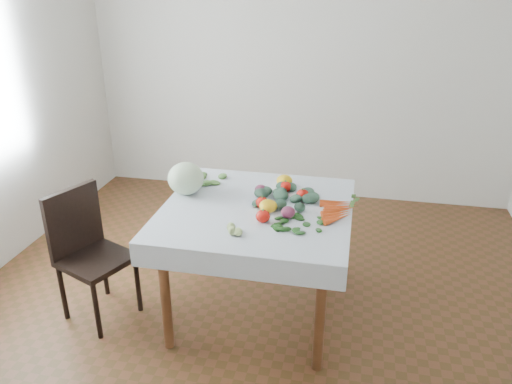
# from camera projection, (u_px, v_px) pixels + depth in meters

# --- Properties ---
(ground) EXTENTS (4.00, 4.00, 0.00)m
(ground) POSITION_uv_depth(u_px,v_px,m) (257.00, 310.00, 3.30)
(ground) COLOR brown
(back_wall) EXTENTS (4.00, 0.04, 2.70)m
(back_wall) POSITION_uv_depth(u_px,v_px,m) (302.00, 56.00, 4.54)
(back_wall) COLOR silver
(back_wall) RESTS_ON ground
(table) EXTENTS (1.00, 1.00, 0.75)m
(table) POSITION_uv_depth(u_px,v_px,m) (257.00, 222.00, 3.03)
(table) COLOR brown
(table) RESTS_ON ground
(tablecloth) EXTENTS (1.12, 1.12, 0.01)m
(tablecloth) POSITION_uv_depth(u_px,v_px,m) (257.00, 208.00, 2.99)
(tablecloth) COLOR white
(tablecloth) RESTS_ON table
(chair) EXTENTS (0.50, 0.50, 0.85)m
(chair) POSITION_uv_depth(u_px,v_px,m) (87.00, 246.00, 3.11)
(chair) COLOR black
(chair) RESTS_ON ground
(cabbage) EXTENTS (0.29, 0.29, 0.20)m
(cabbage) POSITION_uv_depth(u_px,v_px,m) (186.00, 178.00, 3.14)
(cabbage) COLOR beige
(cabbage) RESTS_ON tablecloth
(tomato_a) EXTENTS (0.09, 0.09, 0.07)m
(tomato_a) POSITION_uv_depth(u_px,v_px,m) (285.00, 187.00, 3.19)
(tomato_a) COLOR red
(tomato_a) RESTS_ON tablecloth
(tomato_b) EXTENTS (0.09, 0.09, 0.07)m
(tomato_b) POSITION_uv_depth(u_px,v_px,m) (262.00, 202.00, 2.97)
(tomato_b) COLOR red
(tomato_b) RESTS_ON tablecloth
(tomato_c) EXTENTS (0.10, 0.10, 0.07)m
(tomato_c) POSITION_uv_depth(u_px,v_px,m) (263.00, 216.00, 2.80)
(tomato_c) COLOR red
(tomato_c) RESTS_ON tablecloth
(tomato_d) EXTENTS (0.11, 0.11, 0.07)m
(tomato_d) POSITION_uv_depth(u_px,v_px,m) (303.00, 195.00, 3.07)
(tomato_d) COLOR red
(tomato_d) RESTS_ON tablecloth
(heirloom_back) EXTENTS (0.14, 0.14, 0.07)m
(heirloom_back) POSITION_uv_depth(u_px,v_px,m) (284.00, 181.00, 3.28)
(heirloom_back) COLOR yellow
(heirloom_back) RESTS_ON tablecloth
(heirloom_front) EXTENTS (0.14, 0.14, 0.07)m
(heirloom_front) POSITION_uv_depth(u_px,v_px,m) (268.00, 206.00, 2.92)
(heirloom_front) COLOR yellow
(heirloom_front) RESTS_ON tablecloth
(onion_a) EXTENTS (0.10, 0.10, 0.07)m
(onion_a) POSITION_uv_depth(u_px,v_px,m) (261.00, 190.00, 3.15)
(onion_a) COLOR #50172E
(onion_a) RESTS_ON tablecloth
(onion_b) EXTENTS (0.10, 0.10, 0.07)m
(onion_b) POSITION_uv_depth(u_px,v_px,m) (288.00, 212.00, 2.85)
(onion_b) COLOR #50172E
(onion_b) RESTS_ON tablecloth
(tomatillo_cluster) EXTENTS (0.08, 0.13, 0.05)m
(tomatillo_cluster) POSITION_uv_depth(u_px,v_px,m) (227.00, 229.00, 2.68)
(tomatillo_cluster) COLOR #AECC76
(tomatillo_cluster) RESTS_ON tablecloth
(carrot_bunch) EXTENTS (0.20, 0.35, 0.03)m
(carrot_bunch) POSITION_uv_depth(u_px,v_px,m) (338.00, 210.00, 2.92)
(carrot_bunch) COLOR #E04C18
(carrot_bunch) RESTS_ON tablecloth
(kale_bunch) EXTENTS (0.37, 0.29, 0.05)m
(kale_bunch) POSITION_uv_depth(u_px,v_px,m) (284.00, 196.00, 3.08)
(kale_bunch) COLOR #33543E
(kale_bunch) RESTS_ON tablecloth
(basil_bunch) EXTENTS (0.25, 0.21, 0.01)m
(basil_bunch) POSITION_uv_depth(u_px,v_px,m) (300.00, 224.00, 2.78)
(basil_bunch) COLOR #1C5319
(basil_bunch) RESTS_ON tablecloth
(dill_bunch) EXTENTS (0.25, 0.18, 0.02)m
(dill_bunch) POSITION_uv_depth(u_px,v_px,m) (208.00, 180.00, 3.36)
(dill_bunch) COLOR #54893E
(dill_bunch) RESTS_ON tablecloth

